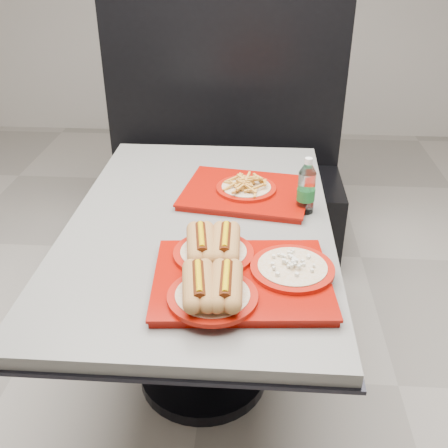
# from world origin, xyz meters

# --- Properties ---
(ground) EXTENTS (6.00, 6.00, 0.00)m
(ground) POSITION_xyz_m (0.00, 0.00, 0.00)
(ground) COLOR #9D978D
(ground) RESTS_ON ground
(diner_table) EXTENTS (0.92, 1.42, 0.75)m
(diner_table) POSITION_xyz_m (0.00, 0.00, 0.58)
(diner_table) COLOR black
(diner_table) RESTS_ON ground
(booth_bench) EXTENTS (1.30, 0.57, 1.35)m
(booth_bench) POSITION_xyz_m (0.00, 1.09, 0.40)
(booth_bench) COLOR black
(booth_bench) RESTS_ON ground
(tray_near) EXTENTS (0.53, 0.45, 0.11)m
(tray_near) POSITION_xyz_m (0.14, -0.37, 0.79)
(tray_near) COLOR #8A0B03
(tray_near) RESTS_ON diner_table
(tray_far) EXTENTS (0.51, 0.43, 0.09)m
(tray_far) POSITION_xyz_m (0.15, 0.19, 0.78)
(tray_far) COLOR #8A0B03
(tray_far) RESTS_ON diner_table
(water_bottle) EXTENTS (0.06, 0.06, 0.20)m
(water_bottle) POSITION_xyz_m (0.37, 0.08, 0.84)
(water_bottle) COLOR silver
(water_bottle) RESTS_ON diner_table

